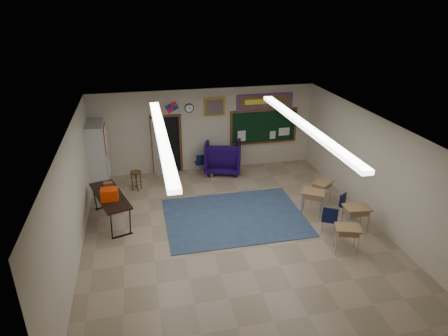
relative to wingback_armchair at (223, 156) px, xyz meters
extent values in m
plane|color=gray|center=(-0.58, -4.12, -0.58)|extent=(9.00, 9.00, 0.00)
cube|color=#B5AA93|center=(-0.58, 0.38, 0.92)|extent=(8.00, 0.04, 3.00)
cube|color=#B5AA93|center=(-0.58, -8.62, 0.92)|extent=(8.00, 0.04, 3.00)
cube|color=#B5AA93|center=(-4.58, -4.12, 0.92)|extent=(0.04, 9.00, 3.00)
cube|color=#B5AA93|center=(3.42, -4.12, 0.92)|extent=(0.04, 9.00, 3.00)
cube|color=silver|center=(-0.58, -4.12, 2.42)|extent=(8.00, 9.00, 0.04)
cube|color=#344B64|center=(-0.38, -3.32, -0.57)|extent=(4.00, 3.00, 0.02)
cube|color=black|center=(-1.98, 0.37, 0.47)|extent=(0.95, 0.04, 2.10)
cube|color=silver|center=(-2.33, -0.07, 0.45)|extent=(0.35, 0.86, 2.05)
cube|color=#573319|center=(1.62, 0.35, 0.92)|extent=(2.55, 0.05, 1.30)
cube|color=black|center=(1.62, 0.34, 0.92)|extent=(2.40, 0.03, 1.15)
cube|color=#573319|center=(1.62, 0.29, 0.32)|extent=(2.40, 0.12, 0.04)
cube|color=#A10D1C|center=(1.62, 0.35, 1.87)|extent=(2.10, 0.04, 0.55)
cube|color=brown|center=(1.62, 0.34, 1.87)|extent=(1.90, 0.03, 0.40)
cube|color=#AA7B20|center=(-0.23, 0.35, 1.77)|extent=(0.75, 0.05, 0.65)
cube|color=#A51466|center=(-0.23, 0.34, 1.77)|extent=(0.62, 0.03, 0.52)
cylinder|color=black|center=(-1.13, 0.35, 1.77)|extent=(0.32, 0.05, 0.32)
cylinder|color=white|center=(-1.13, 0.33, 1.77)|extent=(0.26, 0.02, 0.26)
cube|color=#B2B3AE|center=(-4.30, -0.27, 0.52)|extent=(0.55, 1.25, 2.20)
imported|color=#130536|center=(0.00, 0.00, 0.00)|extent=(1.55, 1.57, 1.16)
cube|color=olive|center=(1.87, -3.66, 0.18)|extent=(0.81, 0.76, 0.04)
cube|color=brown|center=(1.87, -3.66, 0.07)|extent=(0.69, 0.65, 0.13)
cube|color=olive|center=(2.46, -3.03, 0.12)|extent=(0.75, 0.71, 0.04)
cube|color=brown|center=(2.46, -3.03, 0.02)|extent=(0.64, 0.61, 0.12)
cube|color=olive|center=(1.94, -5.57, 0.13)|extent=(0.72, 0.63, 0.04)
cube|color=brown|center=(1.94, -5.57, 0.03)|extent=(0.62, 0.53, 0.12)
cube|color=olive|center=(2.61, -4.79, 0.20)|extent=(0.70, 0.54, 0.04)
cube|color=brown|center=(2.61, -4.79, 0.08)|extent=(0.60, 0.46, 0.13)
cube|color=black|center=(-3.85, -2.78, 0.24)|extent=(1.26, 2.16, 0.06)
cube|color=#F23D04|center=(-3.83, -3.06, 0.43)|extent=(0.46, 0.34, 0.32)
cylinder|color=#462F15|center=(-3.13, -0.87, 0.05)|extent=(0.37, 0.37, 0.04)
torus|color=#462F15|center=(-3.13, -0.87, -0.36)|extent=(0.30, 0.30, 0.02)
camera|label=1|loc=(-2.85, -13.13, 5.42)|focal=32.00mm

